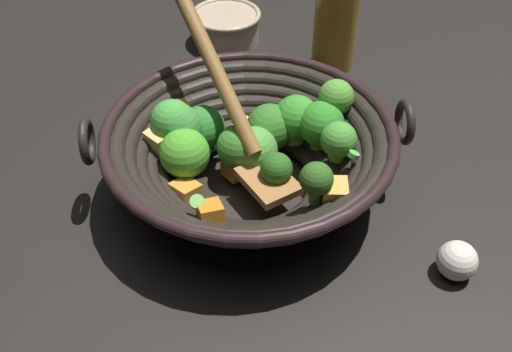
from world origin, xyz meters
The scene contains 5 objects.
ground_plane centered at (0.00, 0.00, 0.00)m, with size 4.00×4.00×0.00m, color black.
wok centered at (0.00, 0.00, 0.06)m, with size 0.34×0.36×0.22m.
cooking_oil_bottle centered at (-0.32, 0.03, 0.11)m, with size 0.07×0.07×0.26m.
prep_bowl centered at (-0.33, -0.16, 0.03)m, with size 0.12×0.12×0.05m.
garlic_bulb centered at (0.05, 0.25, 0.02)m, with size 0.04×0.04×0.04m, color silver.
Camera 1 is at (0.49, 0.18, 0.50)m, focal length 40.94 mm.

